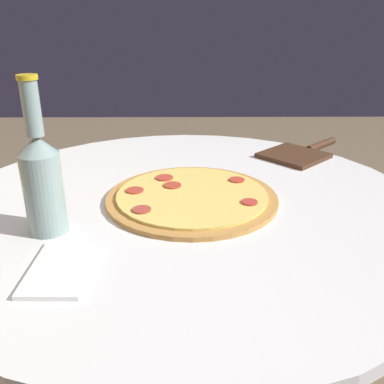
{
  "coord_description": "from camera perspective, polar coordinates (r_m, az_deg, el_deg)",
  "views": [
    {
      "loc": [
        -0.85,
        -0.01,
        1.13
      ],
      "look_at": [
        -0.0,
        -0.02,
        0.77
      ],
      "focal_mm": 40.0,
      "sensor_mm": 36.0,
      "label": 1
    }
  ],
  "objects": [
    {
      "name": "table",
      "position": [
        1.02,
        -0.86,
        -11.08
      ],
      "size": [
        1.05,
        1.05,
        0.75
      ],
      "color": "silver",
      "rests_on": "ground_plane"
    },
    {
      "name": "beer_bottle",
      "position": [
        0.8,
        -19.38,
        1.71
      ],
      "size": [
        0.07,
        0.07,
        0.28
      ],
      "color": "gray",
      "rests_on": "table"
    },
    {
      "name": "napkin",
      "position": [
        0.72,
        -17.05,
        -9.71
      ],
      "size": [
        0.16,
        0.1,
        0.01
      ],
      "color": "white",
      "rests_on": "table"
    },
    {
      "name": "pizza",
      "position": [
        0.92,
        -0.02,
        -0.7
      ],
      "size": [
        0.37,
        0.37,
        0.02
      ],
      "color": "#B77F3D",
      "rests_on": "table"
    },
    {
      "name": "pizza_paddle",
      "position": [
        1.25,
        14.09,
        5.02
      ],
      "size": [
        0.27,
        0.27,
        0.02
      ],
      "rotation": [
        0.0,
        0.0,
        -0.81
      ],
      "color": "#422819",
      "rests_on": "table"
    }
  ]
}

